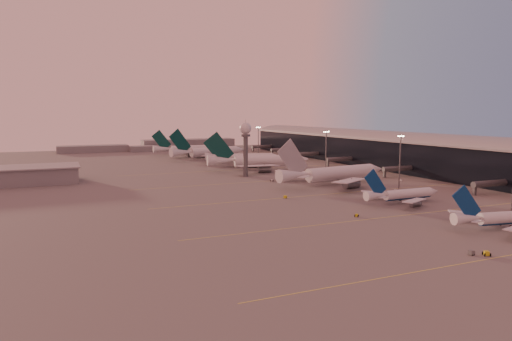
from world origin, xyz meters
name	(u,v)px	position (x,y,z in m)	size (l,w,h in m)	color
ground	(380,227)	(0.00, 0.00, 0.00)	(700.00, 700.00, 0.00)	#5F5C5C
taxiway_markings	(353,192)	(30.00, 56.00, 0.01)	(180.00, 185.25, 0.02)	#DDD54E
terminal	(406,152)	(107.88, 110.09, 10.52)	(57.00, 362.00, 23.04)	black
radar_tower	(245,138)	(5.00, 120.00, 20.95)	(6.40, 6.40, 31.10)	#515358
mast_b	(400,159)	(55.00, 55.00, 13.74)	(3.60, 0.56, 25.00)	#515358
mast_c	(326,150)	(50.00, 110.00, 13.74)	(3.60, 0.56, 25.00)	#515358
mast_d	(258,141)	(48.00, 200.00, 13.74)	(3.60, 0.56, 25.00)	#515358
distant_horizon	(162,145)	(2.62, 325.14, 3.89)	(165.00, 37.50, 9.00)	slate
narrowbody_near	(504,220)	(32.77, -16.49, 2.83)	(35.53, 28.13, 13.98)	silver
narrowbody_mid	(403,196)	(32.33, 26.67, 2.86)	(36.11, 28.85, 14.12)	silver
widebody_white	(334,176)	(33.68, 76.51, 4.03)	(65.73, 52.30, 23.23)	silver
greentail_a	(260,163)	(23.84, 143.35, 4.18)	(64.96, 52.12, 23.68)	silver
greentail_b	(244,159)	(26.95, 177.19, 3.40)	(51.24, 40.75, 19.23)	silver
greentail_c	(210,154)	(15.67, 217.61, 4.19)	(63.92, 50.96, 23.72)	silver
greentail_d	(188,151)	(10.16, 257.14, 3.76)	(58.64, 47.36, 21.30)	silver
gsv_truck_a	(473,250)	(3.32, -31.13, 1.25)	(6.21, 2.57, 2.46)	#535658
gsv_tug_near	(487,254)	(5.87, -32.98, 0.54)	(3.66, 4.28, 1.05)	gold
gsv_tug_mid	(357,215)	(2.09, 14.58, 0.45)	(3.52, 3.47, 0.88)	gold
gsv_truck_b	(396,189)	(48.35, 48.92, 1.03)	(5.29, 3.68, 2.02)	white
gsv_truck_c	(286,195)	(-4.18, 54.17, 1.19)	(5.94, 5.04, 2.34)	gold
gsv_catering_b	(401,177)	(71.13, 71.91, 2.09)	(5.50, 3.47, 4.18)	white
gsv_tug_far	(272,180)	(10.43, 97.93, 0.48)	(3.50, 3.83, 0.94)	white
gsv_tug_hangar	(273,166)	(39.40, 157.26, 0.45)	(3.42, 2.59, 0.87)	gold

